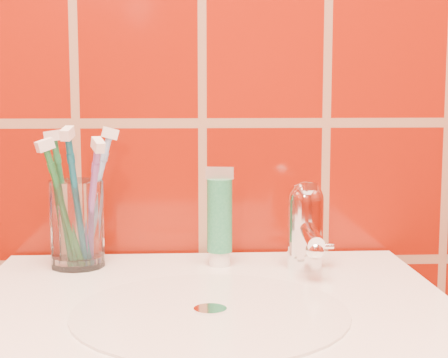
{
  "coord_description": "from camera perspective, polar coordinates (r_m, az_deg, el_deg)",
  "views": [
    {
      "loc": [
        -0.03,
        0.2,
        1.09
      ],
      "look_at": [
        0.02,
        1.08,
        0.97
      ],
      "focal_mm": 55.0,
      "sensor_mm": 36.0,
      "label": 1
    }
  ],
  "objects": [
    {
      "name": "toothpaste_tube",
      "position": [
        0.94,
        -0.37,
        -3.41
      ],
      "size": [
        0.04,
        0.03,
        0.14
      ],
      "rotation": [
        0.0,
        0.0,
        -0.16
      ],
      "color": "white",
      "rests_on": "pedestal_sink"
    },
    {
      "name": "toothbrush_1",
      "position": [
        0.92,
        -10.98,
        -2.19
      ],
      "size": [
        0.11,
        0.16,
        0.2
      ],
      "primitive_type": null,
      "rotation": [
        0.38,
        0.0,
        0.45
      ],
      "color": "#744799",
      "rests_on": "glass_tumbler"
    },
    {
      "name": "toothbrush_0",
      "position": [
        0.94,
        -13.14,
        -1.75
      ],
      "size": [
        0.07,
        0.06,
        0.2
      ],
      "primitive_type": null,
      "rotation": [
        0.15,
        0.0,
        -1.84
      ],
      "color": "#1C693A",
      "rests_on": "glass_tumbler"
    },
    {
      "name": "glass_tumbler",
      "position": [
        0.95,
        -12.13,
        -3.67
      ],
      "size": [
        0.09,
        0.09,
        0.12
      ],
      "primitive_type": "cylinder",
      "rotation": [
        0.0,
        0.0,
        -0.34
      ],
      "color": "white",
      "rests_on": "pedestal_sink"
    },
    {
      "name": "toothbrush_2",
      "position": [
        0.96,
        -10.76,
        -1.51
      ],
      "size": [
        0.09,
        0.08,
        0.2
      ],
      "primitive_type": null,
      "rotation": [
        0.26,
        0.0,
        1.71
      ],
      "color": "#7DA6DE",
      "rests_on": "glass_tumbler"
    },
    {
      "name": "faucet",
      "position": [
        0.92,
        6.82,
        -3.61
      ],
      "size": [
        0.05,
        0.11,
        0.12
      ],
      "color": "white",
      "rests_on": "pedestal_sink"
    },
    {
      "name": "toothbrush_4",
      "position": [
        0.92,
        -12.16,
        -1.76
      ],
      "size": [
        0.06,
        0.13,
        0.21
      ],
      "primitive_type": null,
      "rotation": [
        0.27,
        0.0,
        -0.21
      ],
      "color": "#0C5368",
      "rests_on": "glass_tumbler"
    },
    {
      "name": "toothbrush_3",
      "position": [
        0.93,
        -13.19,
        -2.2
      ],
      "size": [
        0.12,
        0.11,
        0.19
      ],
      "primitive_type": null,
      "rotation": [
        0.28,
        0.0,
        -0.95
      ],
      "color": "#1B6830",
      "rests_on": "glass_tumbler"
    }
  ]
}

